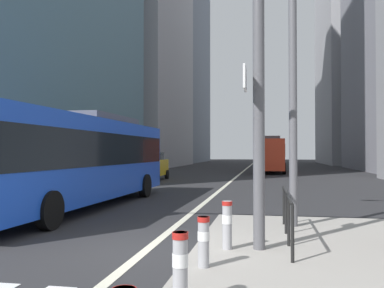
% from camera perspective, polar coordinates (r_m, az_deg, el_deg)
% --- Properties ---
extents(ground_plane, '(160.00, 160.00, 0.00)m').
position_cam_1_polar(ground_plane, '(28.20, 5.48, -5.10)').
color(ground_plane, '#28282B').
extents(lane_centre_line, '(0.20, 80.00, 0.01)m').
position_cam_1_polar(lane_centre_line, '(38.15, 6.76, -4.04)').
color(lane_centre_line, beige).
rests_on(lane_centre_line, ground).
extents(office_tower_left_mid, '(13.37, 21.63, 41.81)m').
position_cam_1_polar(office_tower_left_mid, '(60.26, -8.35, 17.24)').
color(office_tower_left_mid, '#9E9EA3').
rests_on(office_tower_left_mid, ground).
extents(office_tower_left_far, '(12.30, 21.84, 34.95)m').
position_cam_1_polar(office_tower_left_far, '(81.97, -2.85, 9.82)').
color(office_tower_left_far, slate).
rests_on(office_tower_left_far, ground).
extents(office_tower_right_far, '(11.33, 20.55, 37.54)m').
position_cam_1_polar(office_tower_right_far, '(74.06, 21.94, 12.11)').
color(office_tower_right_far, '#9E9EA3').
rests_on(office_tower_right_far, ground).
extents(city_bus_blue_oncoming, '(2.90, 12.08, 3.40)m').
position_cam_1_polar(city_bus_blue_oncoming, '(15.04, -15.43, -1.59)').
color(city_bus_blue_oncoming, blue).
rests_on(city_bus_blue_oncoming, ground).
extents(sedan_white_oncoming, '(2.14, 4.35, 1.94)m').
position_cam_1_polar(sedan_white_oncoming, '(17.12, -24.40, -4.30)').
color(sedan_white_oncoming, silver).
rests_on(sedan_white_oncoming, ground).
extents(city_bus_red_receding, '(2.86, 11.21, 3.40)m').
position_cam_1_polar(city_bus_red_receding, '(40.79, 10.81, -1.26)').
color(city_bus_red_receding, red).
rests_on(city_bus_red_receding, ground).
extents(car_oncoming_mid, '(2.17, 4.55, 1.94)m').
position_cam_1_polar(car_oncoming_mid, '(28.96, -5.86, -3.03)').
color(car_oncoming_mid, gold).
rests_on(car_oncoming_mid, ground).
extents(car_receding_near, '(2.15, 4.20, 1.94)m').
position_cam_1_polar(car_receding_near, '(66.45, 10.62, -1.91)').
color(car_receding_near, silver).
rests_on(car_receding_near, ground).
extents(traffic_signal_gantry, '(7.07, 0.65, 6.00)m').
position_cam_1_polar(traffic_signal_gantry, '(8.56, -7.61, 13.67)').
color(traffic_signal_gantry, '#515156').
rests_on(traffic_signal_gantry, median_island).
extents(street_lamp_post, '(5.50, 0.32, 8.00)m').
position_cam_1_polar(street_lamp_post, '(10.98, 13.72, 16.45)').
color(street_lamp_post, '#56565B').
rests_on(street_lamp_post, median_island).
extents(bollard_left, '(0.20, 0.20, 0.87)m').
position_cam_1_polar(bollard_left, '(5.11, -1.64, -16.34)').
color(bollard_left, '#99999E').
rests_on(bollard_left, median_island).
extents(bollard_right, '(0.20, 0.20, 0.80)m').
position_cam_1_polar(bollard_right, '(6.72, 1.61, -12.98)').
color(bollard_right, '#99999E').
rests_on(bollard_right, median_island).
extents(bollard_back, '(0.20, 0.20, 0.90)m').
position_cam_1_polar(bollard_back, '(7.92, 4.88, -10.74)').
color(bollard_back, '#99999E').
rests_on(bollard_back, median_island).
extents(pedestrian_railing, '(0.06, 3.71, 0.98)m').
position_cam_1_polar(pedestrian_railing, '(8.94, 13.01, -8.27)').
color(pedestrian_railing, black).
rests_on(pedestrian_railing, median_island).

